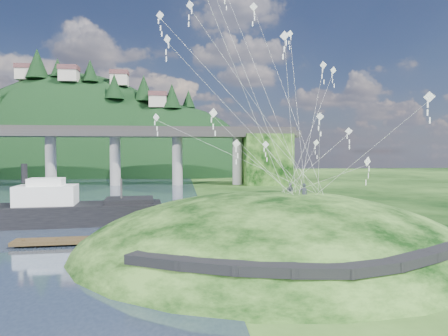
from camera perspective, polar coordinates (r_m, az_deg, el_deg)
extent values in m
plane|color=black|center=(33.39, -5.86, -12.56)|extent=(320.00, 320.00, 0.00)
ellipsoid|color=black|center=(36.64, 7.11, -13.64)|extent=(36.00, 32.00, 13.00)
cube|color=black|center=(25.17, -9.27, -12.81)|extent=(4.32, 3.62, 0.71)
cube|color=black|center=(23.59, -1.98, -13.66)|extent=(4.10, 2.97, 0.61)
cube|color=black|center=(23.05, 5.90, -14.08)|extent=(3.85, 2.37, 0.62)
cube|color=black|center=(23.45, 13.54, -13.96)|extent=(3.62, 1.83, 0.66)
cube|color=black|center=(24.76, 20.11, -13.13)|extent=(3.82, 2.27, 0.68)
cube|color=black|center=(26.95, 25.04, -11.73)|extent=(4.11, 2.97, 0.71)
cube|color=black|center=(29.81, 28.49, -10.39)|extent=(4.26, 3.43, 0.66)
cylinder|color=gray|center=(107.12, -23.50, 1.08)|extent=(2.60, 2.60, 13.00)
cylinder|color=gray|center=(103.58, -15.29, 1.15)|extent=(2.60, 2.60, 13.00)
cylinder|color=gray|center=(102.28, -6.68, 1.21)|extent=(2.60, 2.60, 13.00)
cylinder|color=gray|center=(103.33, 1.95, 1.23)|extent=(2.60, 2.60, 13.00)
cube|color=black|center=(104.65, 6.02, 1.24)|extent=(12.00, 11.00, 13.00)
ellipsoid|color=black|center=(163.85, -20.28, -2.86)|extent=(96.00, 68.00, 88.00)
ellipsoid|color=black|center=(151.49, -8.02, -4.67)|extent=(76.00, 56.00, 72.00)
cone|color=black|center=(158.06, -25.13, 13.35)|extent=(8.01, 8.01, 10.54)
cone|color=black|center=(155.21, -22.68, 13.09)|extent=(4.97, 4.97, 6.54)
cone|color=black|center=(150.29, -18.59, 13.05)|extent=(5.83, 5.83, 7.67)
cone|color=black|center=(142.81, -15.41, 11.17)|extent=(6.47, 6.47, 8.51)
cone|color=black|center=(148.56, -11.39, 11.12)|extent=(7.13, 7.13, 9.38)
cone|color=black|center=(142.63, -7.46, 10.15)|extent=(6.56, 6.56, 8.63)
cone|color=black|center=(148.15, -5.10, 9.79)|extent=(4.88, 4.88, 6.42)
cube|color=beige|center=(162.28, -26.46, 11.87)|extent=(6.00, 5.00, 4.00)
cube|color=brown|center=(162.76, -26.48, 12.81)|extent=(6.40, 5.40, 1.60)
cube|color=beige|center=(149.42, -21.27, 12.14)|extent=(6.00, 5.00, 4.00)
cube|color=brown|center=(149.91, -21.29, 13.15)|extent=(6.40, 5.40, 1.60)
cube|color=beige|center=(152.02, -14.70, 12.01)|extent=(6.00, 5.00, 4.00)
cube|color=brown|center=(152.50, -14.72, 13.01)|extent=(6.40, 5.40, 1.60)
cube|color=beige|center=(143.52, -9.42, 9.29)|extent=(6.00, 5.00, 4.00)
cube|color=brown|center=(143.87, -9.43, 10.35)|extent=(6.40, 5.40, 1.60)
cube|color=black|center=(50.40, -20.84, -6.20)|extent=(20.99, 7.49, 2.43)
cube|color=white|center=(50.66, -24.01, -3.75)|extent=(6.89, 4.70, 2.62)
cube|color=white|center=(50.52, -24.04, -1.96)|extent=(3.98, 3.14, 1.12)
cube|color=black|center=(49.56, -13.36, -4.50)|extent=(6.02, 5.17, 0.56)
cylinder|color=black|center=(51.01, -26.63, -0.71)|extent=(0.65, 0.65, 2.24)
cylinder|color=#2D2B2B|center=(49.47, -14.46, -3.11)|extent=(0.22, 0.22, 2.80)
cube|color=#3A2B18|center=(39.49, -18.77, -9.70)|extent=(13.26, 2.81, 0.33)
cylinder|color=#3A2B18|center=(40.83, -26.72, -9.77)|extent=(0.28, 0.28, 0.94)
cylinder|color=#3A2B18|center=(40.09, -22.81, -9.92)|extent=(0.28, 0.28, 0.94)
cylinder|color=#3A2B18|center=(39.54, -18.77, -10.03)|extent=(0.28, 0.28, 0.94)
cylinder|color=#3A2B18|center=(39.19, -14.63, -10.09)|extent=(0.28, 0.28, 0.94)
cylinder|color=#3A2B18|center=(39.04, -10.44, -10.10)|extent=(0.28, 0.28, 0.94)
imported|color=#282D36|center=(34.89, 11.32, -2.16)|extent=(0.71, 0.48, 1.88)
imported|color=#282D36|center=(37.48, 9.41, -2.13)|extent=(0.92, 0.90, 1.50)
cube|color=white|center=(38.98, 14.01, 14.08)|extent=(0.47, 0.57, 0.69)
cube|color=white|center=(38.88, 14.00, 13.36)|extent=(0.09, 0.07, 0.41)
cube|color=white|center=(38.79, 13.99, 12.63)|extent=(0.09, 0.07, 0.41)
cube|color=white|center=(38.70, 13.98, 11.89)|extent=(0.09, 0.07, 0.41)
cube|color=white|center=(40.58, 13.03, 3.54)|extent=(0.66, 0.20, 0.66)
cube|color=white|center=(40.57, 13.02, 2.87)|extent=(0.08, 0.06, 0.39)
cube|color=white|center=(40.57, 13.02, 2.20)|extent=(0.08, 0.06, 0.39)
cube|color=white|center=(40.57, 13.01, 1.53)|extent=(0.08, 0.06, 0.39)
cube|color=white|center=(46.03, 4.25, 22.00)|extent=(0.87, 0.26, 0.86)
cube|color=white|center=(45.82, 4.24, 21.27)|extent=(0.11, 0.04, 0.51)
cube|color=white|center=(45.63, 4.24, 20.53)|extent=(0.11, 0.04, 0.51)
cube|color=white|center=(45.44, 4.24, 19.79)|extent=(0.11, 0.04, 0.51)
cube|color=white|center=(37.11, -8.11, 17.74)|extent=(0.61, 0.58, 0.79)
cube|color=white|center=(36.97, -8.10, 16.89)|extent=(0.10, 0.07, 0.47)
cube|color=white|center=(36.83, -8.10, 16.03)|extent=(0.10, 0.07, 0.47)
cube|color=white|center=(36.70, -8.09, 15.16)|extent=(0.10, 0.07, 0.47)
cube|color=white|center=(30.33, -1.54, 7.85)|extent=(0.66, 0.35, 0.71)
cube|color=white|center=(30.29, -1.54, 6.90)|extent=(0.09, 0.07, 0.42)
cube|color=white|center=(30.25, -1.53, 5.94)|extent=(0.09, 0.07, 0.42)
cube|color=white|center=(30.23, -1.53, 4.98)|extent=(0.09, 0.07, 0.42)
cube|color=white|center=(37.05, 8.64, 18.16)|extent=(0.73, 0.50, 0.84)
cube|color=white|center=(36.89, 8.63, 17.26)|extent=(0.11, 0.06, 0.49)
cube|color=white|center=(36.74, 8.63, 16.36)|extent=(0.11, 0.06, 0.49)
cube|color=white|center=(36.60, 8.62, 15.45)|extent=(0.11, 0.06, 0.49)
cube|color=white|center=(42.41, 15.35, 13.31)|extent=(0.70, 0.26, 0.72)
cube|color=white|center=(42.32, 15.34, 12.63)|extent=(0.09, 0.06, 0.42)
cube|color=white|center=(42.23, 15.34, 11.95)|extent=(0.09, 0.06, 0.42)
cube|color=white|center=(42.15, 15.33, 11.26)|extent=(0.09, 0.06, 0.42)
cube|color=white|center=(31.96, 27.28, 9.02)|extent=(0.61, 0.53, 0.76)
cube|color=white|center=(31.90, 27.26, 8.05)|extent=(0.10, 0.06, 0.45)
cube|color=white|center=(31.85, 27.24, 7.07)|extent=(0.10, 0.06, 0.45)
cube|color=white|center=(31.81, 27.22, 6.09)|extent=(0.10, 0.06, 0.45)
cube|color=white|center=(33.04, -4.89, 22.17)|extent=(0.58, 0.42, 0.66)
cube|color=white|center=(32.88, -4.88, 21.38)|extent=(0.09, 0.04, 0.39)
cube|color=white|center=(32.73, -4.88, 20.58)|extent=(0.09, 0.04, 0.39)
cube|color=white|center=(32.58, -4.88, 19.78)|extent=(0.09, 0.04, 0.39)
cube|color=white|center=(45.92, 0.29, 22.63)|extent=(0.10, 0.05, 0.46)
cube|color=white|center=(45.73, 0.29, 21.96)|extent=(0.10, 0.05, 0.46)
cube|color=white|center=(37.94, 17.40, 5.05)|extent=(0.57, 0.43, 0.67)
cube|color=white|center=(37.92, 17.39, 4.33)|extent=(0.09, 0.05, 0.39)
cube|color=white|center=(37.91, 17.38, 3.61)|extent=(0.09, 0.05, 0.39)
cube|color=white|center=(37.90, 17.37, 2.88)|extent=(0.09, 0.05, 0.39)
cube|color=white|center=(38.52, 5.98, 3.36)|extent=(0.63, 0.33, 0.67)
cube|color=white|center=(38.52, 5.97, 2.65)|extent=(0.09, 0.04, 0.39)
cube|color=white|center=(38.52, 5.97, 1.93)|extent=(0.09, 0.04, 0.39)
cube|color=white|center=(38.52, 5.97, 1.22)|extent=(0.09, 0.04, 0.39)
cube|color=white|center=(41.22, -9.67, 7.14)|extent=(0.67, 0.47, 0.77)
cube|color=white|center=(41.18, -9.66, 6.38)|extent=(0.10, 0.05, 0.45)
cube|color=white|center=(41.14, -9.66, 5.61)|extent=(0.10, 0.05, 0.45)
cube|color=white|center=(41.12, -9.65, 4.84)|extent=(0.10, 0.05, 0.45)
cube|color=white|center=(40.27, 1.77, 3.51)|extent=(0.85, 0.27, 0.84)
cube|color=white|center=(40.27, 1.77, 2.64)|extent=(0.11, 0.08, 0.50)
cube|color=white|center=(40.27, 1.77, 1.76)|extent=(0.11, 0.08, 0.50)
cube|color=white|center=(40.28, 1.77, 0.89)|extent=(0.11, 0.08, 0.50)
cube|color=white|center=(44.80, 9.41, 18.43)|extent=(0.69, 0.15, 0.68)
cube|color=white|center=(44.67, 9.41, 17.83)|extent=(0.09, 0.04, 0.40)
cube|color=white|center=(44.54, 9.41, 17.23)|extent=(0.09, 0.04, 0.40)
cube|color=white|center=(44.42, 9.40, 16.63)|extent=(0.09, 0.04, 0.40)
cube|color=white|center=(34.09, 13.56, 7.17)|extent=(0.58, 0.41, 0.65)
cube|color=white|center=(34.05, 13.55, 6.37)|extent=(0.09, 0.04, 0.39)
cube|color=white|center=(34.02, 13.54, 5.57)|extent=(0.09, 0.04, 0.39)
cube|color=white|center=(34.00, 13.53, 4.77)|extent=(0.09, 0.04, 0.39)
cube|color=white|center=(40.38, -9.12, 20.75)|extent=(0.76, 0.34, 0.79)
cube|color=white|center=(40.20, -9.11, 19.98)|extent=(0.11, 0.03, 0.47)
cube|color=white|center=(40.04, -9.11, 19.21)|extent=(0.11, 0.03, 0.47)
cube|color=white|center=(39.87, -9.10, 18.42)|extent=(0.11, 0.03, 0.47)
cube|color=white|center=(30.91, 19.82, 0.88)|extent=(0.65, 0.38, 0.71)
cube|color=white|center=(30.92, 19.80, -0.07)|extent=(0.08, 0.07, 0.42)
cube|color=white|center=(30.95, 19.79, -1.01)|extent=(0.08, 0.07, 0.42)
cube|color=white|center=(30.98, 19.78, -1.95)|extent=(0.08, 0.07, 0.42)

